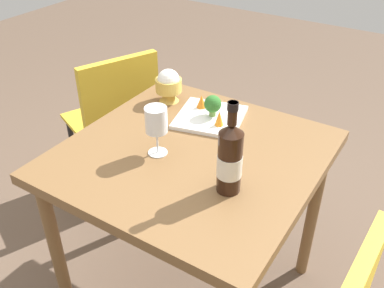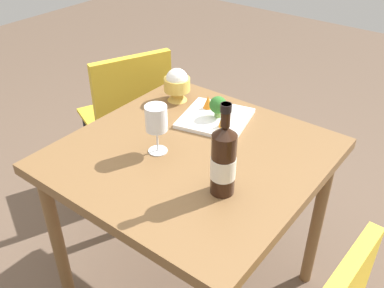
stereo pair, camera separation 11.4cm
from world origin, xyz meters
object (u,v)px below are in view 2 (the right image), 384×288
at_px(chair_near_window, 129,111).
at_px(broccoli_floret, 218,105).
at_px(carrot_garnish_right, 223,120).
at_px(wine_glass, 156,119).
at_px(serving_plate, 215,118).
at_px(rice_bowl, 177,84).
at_px(wine_bottle, 223,160).
at_px(carrot_garnish_left, 208,102).

relative_size(chair_near_window, broccoli_floret, 9.91).
height_order(broccoli_floret, carrot_garnish_right, broccoli_floret).
distance_m(wine_glass, serving_plate, 0.33).
relative_size(chair_near_window, rice_bowl, 6.00).
height_order(wine_bottle, rice_bowl, wine_bottle).
xyz_separation_m(carrot_garnish_left, carrot_garnish_right, (0.13, -0.08, 0.00)).
bearing_deg(rice_bowl, broccoli_floret, -8.87).
bearing_deg(carrot_garnish_left, wine_glass, -84.95).
bearing_deg(chair_near_window, rice_bowl, -79.33).
xyz_separation_m(chair_near_window, broccoli_floret, (0.63, -0.12, 0.29)).
bearing_deg(wine_glass, chair_near_window, 143.75).
relative_size(wine_bottle, serving_plate, 1.01).
relative_size(rice_bowl, broccoli_floret, 1.65).
distance_m(wine_glass, rice_bowl, 0.40).
distance_m(wine_glass, carrot_garnish_left, 0.35).
height_order(wine_bottle, serving_plate, wine_bottle).
xyz_separation_m(chair_near_window, carrot_garnish_left, (0.56, -0.09, 0.27)).
bearing_deg(carrot_garnish_left, rice_bowl, 179.75).
height_order(chair_near_window, serving_plate, chair_near_window).
bearing_deg(wine_bottle, carrot_garnish_left, 130.73).
bearing_deg(carrot_garnish_left, wine_bottle, -49.27).
height_order(serving_plate, carrot_garnish_left, carrot_garnish_left).
bearing_deg(serving_plate, chair_near_window, 168.27).
bearing_deg(serving_plate, broccoli_floret, 29.77).
relative_size(wine_glass, broccoli_floret, 2.09).
bearing_deg(wine_bottle, carrot_garnish_right, 123.90).
distance_m(wine_bottle, carrot_garnish_right, 0.37).
height_order(wine_glass, carrot_garnish_left, wine_glass).
distance_m(rice_bowl, carrot_garnish_right, 0.30).
height_order(carrot_garnish_left, carrot_garnish_right, carrot_garnish_right).
height_order(chair_near_window, rice_bowl, rice_bowl).
distance_m(rice_bowl, broccoli_floret, 0.24).
height_order(chair_near_window, carrot_garnish_left, chair_near_window).
bearing_deg(carrot_garnish_left, chair_near_window, 170.91).
bearing_deg(carrot_garnish_right, rice_bowl, 163.58).
xyz_separation_m(rice_bowl, carrot_garnish_right, (0.29, -0.09, -0.03)).
bearing_deg(carrot_garnish_left, broccoli_floret, -26.19).
distance_m(chair_near_window, rice_bowl, 0.50).
bearing_deg(carrot_garnish_left, carrot_garnish_right, -33.18).
relative_size(serving_plate, carrot_garnish_right, 5.10).
bearing_deg(rice_bowl, chair_near_window, 167.42).
height_order(wine_glass, rice_bowl, wine_glass).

